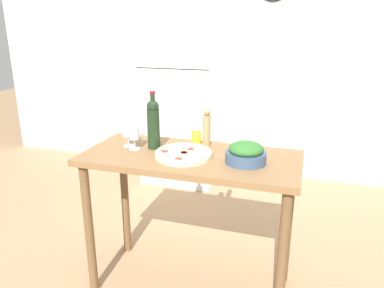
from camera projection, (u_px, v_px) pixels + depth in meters
name	position (u px, v px, depth m)	size (l,w,h in m)	color
ground_plane	(191.00, 284.00, 2.52)	(14.00, 14.00, 0.00)	#9E7A56
wall_back	(251.00, 59.00, 4.06)	(6.40, 0.09, 2.60)	silver
refrigerator	(183.00, 101.00, 4.04)	(0.77, 0.69, 1.75)	white
prep_counter	(191.00, 178.00, 2.28)	(1.30, 0.60, 0.93)	brown
wine_bottle	(153.00, 123.00, 2.31)	(0.08, 0.08, 0.36)	black
wine_glass_near	(134.00, 135.00, 2.31)	(0.07, 0.07, 0.14)	silver
wine_glass_far	(128.00, 132.00, 2.37)	(0.07, 0.07, 0.14)	silver
pepper_mill	(206.00, 128.00, 2.37)	(0.05, 0.05, 0.24)	#AD7F51
salad_bowl	(246.00, 153.00, 2.09)	(0.23, 0.23, 0.12)	#384C6B
homemade_pizza	(184.00, 154.00, 2.20)	(0.34, 0.34, 0.04)	beige
salt_canister	(196.00, 136.00, 2.44)	(0.06, 0.06, 0.11)	yellow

